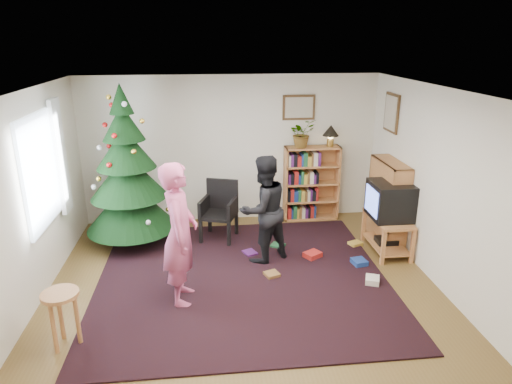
{
  "coord_description": "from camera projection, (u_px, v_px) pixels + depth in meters",
  "views": [
    {
      "loc": [
        -0.42,
        -5.09,
        3.08
      ],
      "look_at": [
        0.22,
        0.66,
        1.1
      ],
      "focal_mm": 32.0,
      "sensor_mm": 36.0,
      "label": 1
    }
  ],
  "objects": [
    {
      "name": "floor",
      "position": [
        244.0,
        291.0,
        5.82
      ],
      "size": [
        5.0,
        5.0,
        0.0
      ],
      "primitive_type": "plane",
      "color": "brown",
      "rests_on": "ground"
    },
    {
      "name": "ceiling",
      "position": [
        243.0,
        92.0,
        5.02
      ],
      "size": [
        5.0,
        5.0,
        0.0
      ],
      "primitive_type": "plane",
      "rotation": [
        3.14,
        0.0,
        0.0
      ],
      "color": "white",
      "rests_on": "wall_back"
    },
    {
      "name": "wall_back",
      "position": [
        231.0,
        150.0,
        7.77
      ],
      "size": [
        5.0,
        0.02,
        2.5
      ],
      "primitive_type": "cube",
      "color": "silver",
      "rests_on": "floor"
    },
    {
      "name": "wall_front",
      "position": [
        275.0,
        323.0,
        3.07
      ],
      "size": [
        5.0,
        0.02,
        2.5
      ],
      "primitive_type": "cube",
      "color": "silver",
      "rests_on": "floor"
    },
    {
      "name": "wall_left",
      "position": [
        24.0,
        207.0,
        5.16
      ],
      "size": [
        0.02,
        5.0,
        2.5
      ],
      "primitive_type": "cube",
      "color": "silver",
      "rests_on": "floor"
    },
    {
      "name": "wall_right",
      "position": [
        443.0,
        191.0,
        5.68
      ],
      "size": [
        0.02,
        5.0,
        2.5
      ],
      "primitive_type": "cube",
      "color": "silver",
      "rests_on": "floor"
    },
    {
      "name": "rug",
      "position": [
        242.0,
        278.0,
        6.1
      ],
      "size": [
        3.8,
        3.6,
        0.02
      ],
      "primitive_type": "cube",
      "color": "black",
      "rests_on": "floor"
    },
    {
      "name": "window_pane",
      "position": [
        41.0,
        171.0,
        5.64
      ],
      "size": [
        0.04,
        1.2,
        1.4
      ],
      "primitive_type": "cube",
      "color": "silver",
      "rests_on": "wall_left"
    },
    {
      "name": "curtain",
      "position": [
        61.0,
        157.0,
        6.31
      ],
      "size": [
        0.06,
        0.35,
        1.6
      ],
      "primitive_type": "cube",
      "color": "silver",
      "rests_on": "wall_left"
    },
    {
      "name": "picture_back",
      "position": [
        299.0,
        107.0,
        7.64
      ],
      "size": [
        0.55,
        0.03,
        0.42
      ],
      "color": "#4C3319",
      "rests_on": "wall_back"
    },
    {
      "name": "picture_right",
      "position": [
        392.0,
        113.0,
        7.1
      ],
      "size": [
        0.03,
        0.5,
        0.6
      ],
      "color": "#4C3319",
      "rests_on": "wall_right"
    },
    {
      "name": "christmas_tree",
      "position": [
        128.0,
        180.0,
        6.85
      ],
      "size": [
        1.36,
        1.36,
        2.47
      ],
      "rotation": [
        0.0,
        0.0,
        0.18
      ],
      "color": "#3F2816",
      "rests_on": "rug"
    },
    {
      "name": "bookshelf_back",
      "position": [
        311.0,
        182.0,
        7.96
      ],
      "size": [
        0.95,
        0.3,
        1.3
      ],
      "color": "#B97742",
      "rests_on": "floor"
    },
    {
      "name": "bookshelf_right",
      "position": [
        388.0,
        201.0,
        7.04
      ],
      "size": [
        0.3,
        0.95,
        1.3
      ],
      "rotation": [
        0.0,
        0.0,
        1.57
      ],
      "color": "#B97742",
      "rests_on": "floor"
    },
    {
      "name": "tv_stand",
      "position": [
        387.0,
        231.0,
        6.8
      ],
      "size": [
        0.49,
        0.89,
        0.55
      ],
      "color": "#B97742",
      "rests_on": "floor"
    },
    {
      "name": "crt_tv",
      "position": [
        390.0,
        200.0,
        6.64
      ],
      "size": [
        0.57,
        0.61,
        0.53
      ],
      "color": "black",
      "rests_on": "tv_stand"
    },
    {
      "name": "armchair",
      "position": [
        218.0,
        208.0,
        7.23
      ],
      "size": [
        0.65,
        0.66,
        0.94
      ],
      "rotation": [
        0.0,
        0.0,
        -0.33
      ],
      "color": "black",
      "rests_on": "rug"
    },
    {
      "name": "stool",
      "position": [
        61.0,
        305.0,
        4.65
      ],
      "size": [
        0.38,
        0.38,
        0.63
      ],
      "color": "#B97742",
      "rests_on": "floor"
    },
    {
      "name": "person_standing",
      "position": [
        180.0,
        234.0,
        5.36
      ],
      "size": [
        0.44,
        0.65,
        1.75
      ],
      "primitive_type": "imported",
      "rotation": [
        0.0,
        0.0,
        1.53
      ],
      "color": "#B94A72",
      "rests_on": "rug"
    },
    {
      "name": "person_by_chair",
      "position": [
        263.0,
        210.0,
        6.39
      ],
      "size": [
        0.95,
        0.88,
        1.56
      ],
      "primitive_type": "imported",
      "rotation": [
        0.0,
        0.0,
        3.64
      ],
      "color": "black",
      "rests_on": "rug"
    },
    {
      "name": "potted_plant",
      "position": [
        302.0,
        133.0,
        7.65
      ],
      "size": [
        0.53,
        0.5,
        0.47
      ],
      "primitive_type": "imported",
      "rotation": [
        0.0,
        0.0,
        0.39
      ],
      "color": "gray",
      "rests_on": "bookshelf_back"
    },
    {
      "name": "table_lamp",
      "position": [
        331.0,
        132.0,
        7.7
      ],
      "size": [
        0.28,
        0.28,
        0.37
      ],
      "color": "#A57F33",
      "rests_on": "bookshelf_back"
    },
    {
      "name": "floor_clutter",
      "position": [
        313.0,
        258.0,
        6.58
      ],
      "size": [
        1.85,
        1.42,
        0.08
      ],
      "color": "#A51E19",
      "rests_on": "rug"
    }
  ]
}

